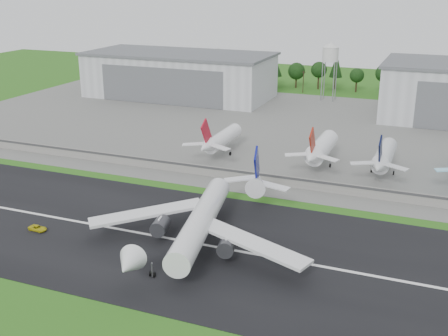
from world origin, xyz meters
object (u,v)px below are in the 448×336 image
at_px(parked_jet_red_b, 320,149).
at_px(parked_jet_navy, 383,157).
at_px(ground_vehicle, 38,228).
at_px(parked_jet_red_a, 220,140).
at_px(main_airliner, 200,227).

relative_size(parked_jet_red_b, parked_jet_navy, 1.00).
height_order(ground_vehicle, parked_jet_red_b, parked_jet_red_b).
distance_m(ground_vehicle, parked_jet_red_a, 77.27).
xyz_separation_m(parked_jet_red_a, parked_jet_navy, (56.26, 0.03, 0.19)).
distance_m(main_airliner, parked_jet_red_a, 70.61).
height_order(parked_jet_red_a, parked_jet_navy, parked_jet_navy).
distance_m(parked_jet_red_a, parked_jet_red_b, 35.77).
bearing_deg(parked_jet_red_b, ground_vehicle, -126.00).
bearing_deg(parked_jet_red_a, ground_vehicle, -103.99).
xyz_separation_m(main_airliner, ground_vehicle, (-41.07, -7.87, -4.12)).
distance_m(main_airliner, ground_vehicle, 42.02).
bearing_deg(parked_jet_navy, parked_jet_red_a, -179.96).
bearing_deg(ground_vehicle, parked_jet_red_a, -11.49).
relative_size(ground_vehicle, parked_jet_navy, 0.15).
height_order(parked_jet_red_b, parked_jet_navy, parked_jet_red_b).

